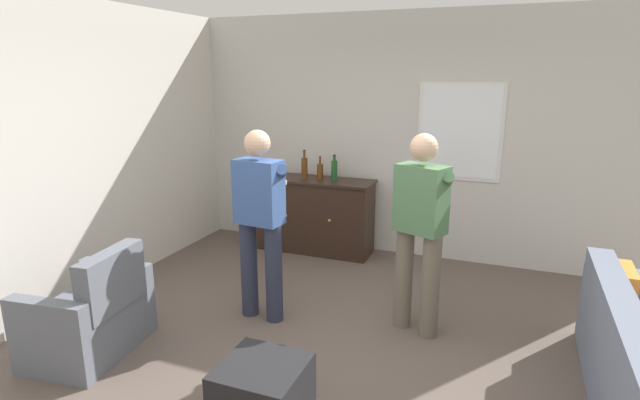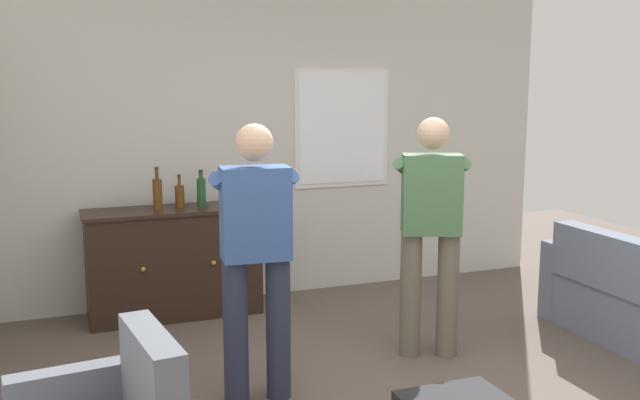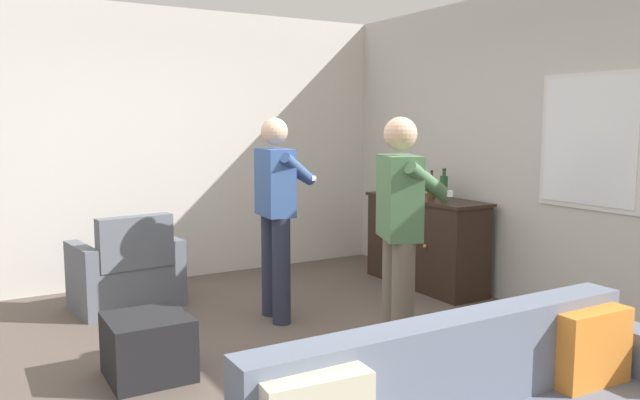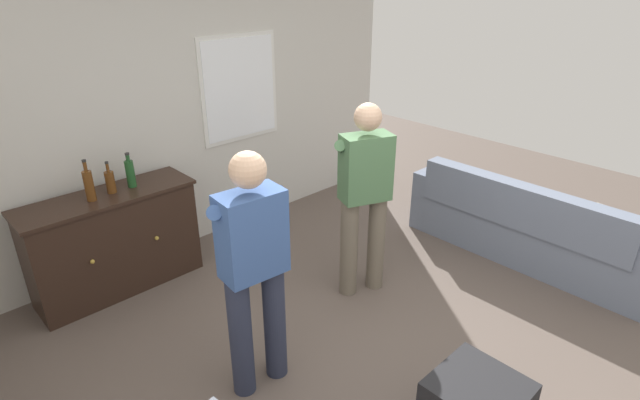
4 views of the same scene
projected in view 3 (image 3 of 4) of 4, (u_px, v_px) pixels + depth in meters
name	position (u px, v px, depth m)	size (l,w,h in m)	color
ground	(261.00, 364.00, 4.26)	(10.40, 10.40, 0.00)	brown
wall_back_with_window	(539.00, 150.00, 5.40)	(5.20, 0.15, 2.80)	beige
wall_side_left	(149.00, 146.00, 6.37)	(0.12, 5.20, 2.80)	silver
armchair	(127.00, 276.00, 5.54)	(0.74, 0.95, 0.85)	slate
sideboard_cabinet	(425.00, 242.00, 6.25)	(1.42, 0.49, 0.90)	black
bottle_wine_green	(416.00, 183.00, 6.26)	(0.07, 0.07, 0.35)	#593314
bottle_liquor_amber	(431.00, 188.00, 6.13)	(0.08, 0.08, 0.27)	#593314
bottle_spirits_clear	(444.00, 187.00, 5.98)	(0.07, 0.07, 0.30)	#1E4C23
ottoman	(148.00, 347.00, 4.03)	(0.51, 0.51, 0.41)	black
person_standing_left	(276.00, 209.00, 5.13)	(0.56, 0.49, 1.68)	#282D42
person_standing_right	(401.00, 230.00, 4.13)	(0.52, 0.52, 1.68)	#6B6051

